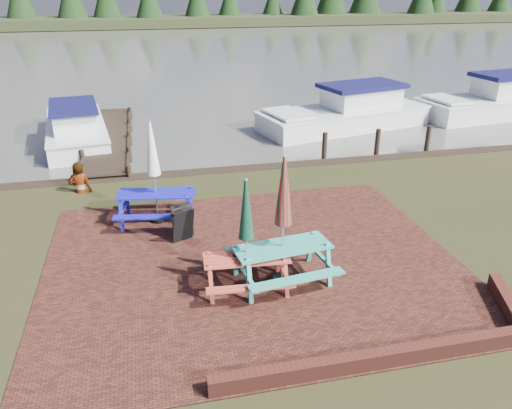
{
  "coord_description": "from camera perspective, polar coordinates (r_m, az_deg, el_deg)",
  "views": [
    {
      "loc": [
        -2.04,
        -8.32,
        5.74
      ],
      "look_at": [
        0.27,
        1.92,
        1.0
      ],
      "focal_mm": 35.0,
      "sensor_mm": 36.0,
      "label": 1
    }
  ],
  "objects": [
    {
      "name": "jetty",
      "position": [
        20.44,
        -16.46,
        7.34
      ],
      "size": [
        1.76,
        9.08,
        1.0
      ],
      "color": "black",
      "rests_on": "ground"
    },
    {
      "name": "boat_far",
      "position": [
        26.41,
        25.54,
        10.45
      ],
      "size": [
        7.26,
        3.37,
        2.19
      ],
      "rotation": [
        0.0,
        0.0,
        1.7
      ],
      "color": "silver",
      "rests_on": "ground"
    },
    {
      "name": "chalkboard",
      "position": [
        12.02,
        -8.36,
        -2.13
      ],
      "size": [
        0.57,
        0.68,
        0.85
      ],
      "rotation": [
        0.0,
        0.0,
        0.39
      ],
      "color": "black",
      "rests_on": "ground"
    },
    {
      "name": "person",
      "position": [
        15.31,
        -19.79,
        4.53
      ],
      "size": [
        0.75,
        0.57,
        1.85
      ],
      "primitive_type": "imported",
      "rotation": [
        0.0,
        0.0,
        2.94
      ],
      "color": "gray",
      "rests_on": "ground"
    },
    {
      "name": "ground",
      "position": [
        10.31,
        0.87,
        -9.52
      ],
      "size": [
        120.0,
        120.0,
        0.0
      ],
      "primitive_type": "plane",
      "color": "black",
      "rests_on": "ground"
    },
    {
      "name": "water",
      "position": [
        45.72,
        -10.52,
        16.73
      ],
      "size": [
        120.0,
        60.0,
        0.02
      ],
      "primitive_type": "cube",
      "color": "#48463E",
      "rests_on": "ground"
    },
    {
      "name": "boat_jetty",
      "position": [
        21.13,
        -19.86,
        8.1
      ],
      "size": [
        2.96,
        6.52,
        1.82
      ],
      "rotation": [
        0.0,
        0.0,
        0.13
      ],
      "color": "silver",
      "rests_on": "ground"
    },
    {
      "name": "picnic_table_teal",
      "position": [
        10.05,
        3.07,
        -4.14
      ],
      "size": [
        2.18,
        1.99,
        2.73
      ],
      "rotation": [
        0.0,
        0.0,
        0.13
      ],
      "color": "teal",
      "rests_on": "ground"
    },
    {
      "name": "brick_wall",
      "position": [
        9.14,
        18.34,
        -14.86
      ],
      "size": [
        6.21,
        1.79,
        0.3
      ],
      "color": "#4C1E16",
      "rests_on": "ground"
    },
    {
      "name": "picnic_table_red",
      "position": [
        9.88,
        -1.1,
        -5.48
      ],
      "size": [
        1.81,
        1.64,
        2.37
      ],
      "rotation": [
        0.0,
        0.0,
        -0.07
      ],
      "color": "#BC4430",
      "rests_on": "ground"
    },
    {
      "name": "boat_near",
      "position": [
        22.35,
        10.34,
        10.13
      ],
      "size": [
        7.91,
        4.28,
        2.03
      ],
      "rotation": [
        0.0,
        0.0,
        1.81
      ],
      "color": "silver",
      "rests_on": "ground"
    },
    {
      "name": "picnic_table_blue",
      "position": [
        12.85,
        -11.44,
        1.84
      ],
      "size": [
        2.18,
        2.01,
        2.67
      ],
      "rotation": [
        0.0,
        0.0,
        -0.17
      ],
      "color": "#1716A7",
      "rests_on": "ground"
    },
    {
      "name": "paving",
      "position": [
        11.13,
        -0.34,
        -6.68
      ],
      "size": [
        9.0,
        7.5,
        0.02
      ],
      "primitive_type": "cube",
      "color": "#331510",
      "rests_on": "ground"
    }
  ]
}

